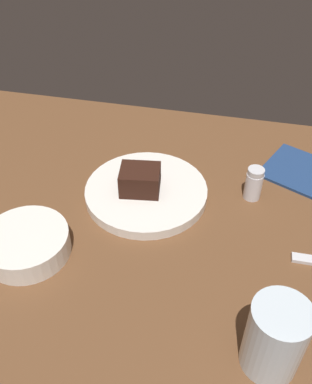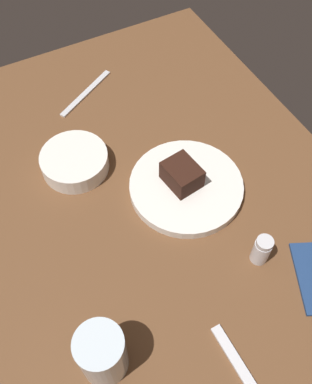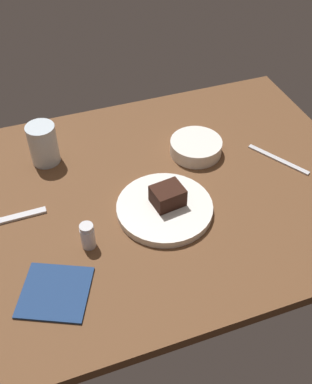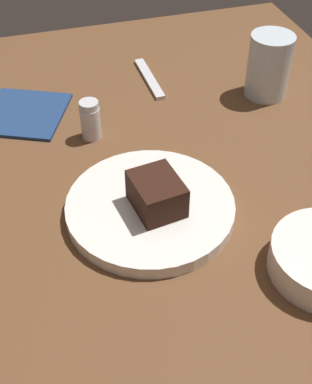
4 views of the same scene
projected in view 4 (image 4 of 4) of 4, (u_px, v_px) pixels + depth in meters
dining_table at (194, 198)px, 79.95cm from camera, size 120.00×84.00×3.00cm
dessert_plate at (150, 208)px, 74.75cm from camera, size 24.24×24.24×2.05cm
chocolate_cake_slice at (157, 194)px, 71.82cm from camera, size 8.45×7.28×4.89cm
salt_shaker at (90, 120)px, 86.68cm from camera, size 3.37×3.37×6.93cm
water_glass at (269, 66)px, 95.05cm from camera, size 7.94×7.94×11.74cm
dessert_spoon at (149, 78)px, 102.44cm from camera, size 15.03×2.03×0.70cm
folded_napkin at (24, 113)px, 93.61cm from camera, size 18.97×18.74×0.60cm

